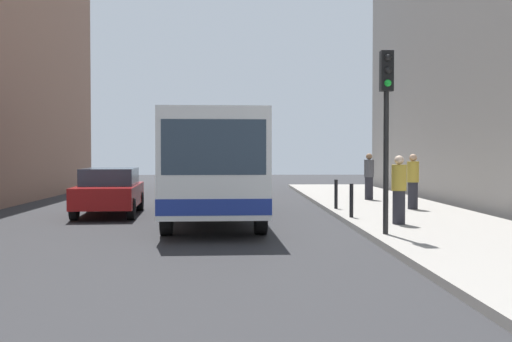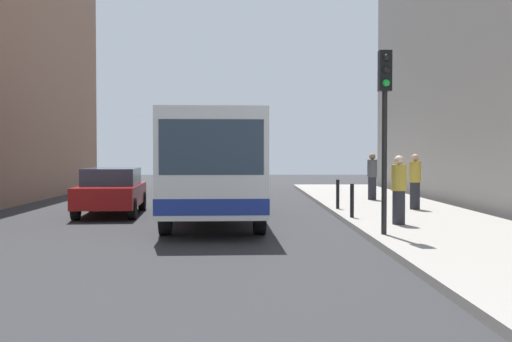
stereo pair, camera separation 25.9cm
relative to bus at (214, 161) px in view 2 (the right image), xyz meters
The scene contains 11 objects.
ground_plane 3.55m from the bus, 80.75° to the right, with size 80.00×80.00×0.00m, color #2D2D30.
sidewalk 6.85m from the bus, 27.46° to the right, with size 4.40×40.00×0.15m, color #9E9991.
bus is the anchor object (origin of this frame).
car_beside_bus 3.57m from the bus, 164.24° to the left, with size 2.09×4.51×1.48m.
car_behind_bus 11.79m from the bus, 88.11° to the left, with size 1.88×4.41×1.48m.
traffic_light 6.69m from the bus, 51.89° to the right, with size 0.28×0.33×4.10m.
bollard_near 4.35m from the bus, 20.34° to the right, with size 0.11×0.11×0.95m, color black.
bollard_mid 4.30m from the bus, 18.24° to the left, with size 0.11×0.11×0.95m, color black.
pedestrian_near_signal 5.85m from the bus, 33.41° to the right, with size 0.38×0.38×1.76m.
pedestrian_mid_sidewalk 6.52m from the bus, ahead, with size 0.38×0.38×1.78m.
pedestrian_far_sidewalk 7.85m from the bus, 41.58° to the left, with size 0.38×0.38×1.80m.
Camera 2 is at (0.44, -16.23, 1.99)m, focal length 44.64 mm.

